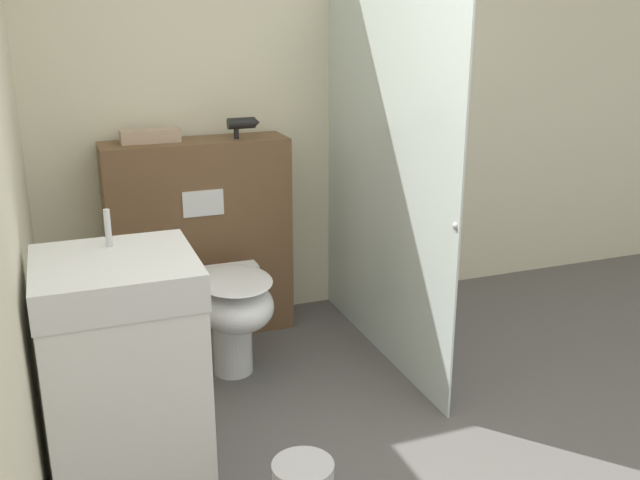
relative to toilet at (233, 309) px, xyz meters
name	(u,v)px	position (x,y,z in m)	size (l,w,h in m)	color
wall_back	(262,108)	(0.40, 0.80, 0.88)	(8.00, 0.06, 2.50)	beige
partition_panel	(200,239)	(-0.04, 0.59, 0.19)	(1.01, 0.30, 1.12)	brown
shower_glass	(383,181)	(0.82, 0.01, 0.58)	(0.04, 1.51, 1.91)	silver
toilet	(233,309)	(0.00, 0.00, 0.00)	(0.39, 0.58, 0.55)	white
sink_vanity	(125,382)	(-0.60, -0.78, 0.12)	(0.56, 0.55, 1.11)	white
hair_drier	(243,124)	(0.23, 0.55, 0.83)	(0.18, 0.06, 0.11)	black
folded_towel	(150,136)	(-0.27, 0.62, 0.79)	(0.31, 0.13, 0.07)	tan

